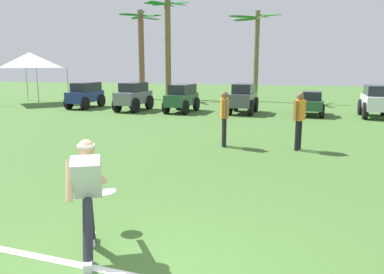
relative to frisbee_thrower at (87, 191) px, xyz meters
The scene contains 14 objects.
frisbee_thrower is the anchor object (origin of this frame).
frisbee_in_flight 0.72m from the frisbee_thrower, 98.00° to the left, with size 0.37×0.37×0.06m.
teammate_near_sideline 6.45m from the frisbee_thrower, 84.30° to the left, with size 0.28×0.49×1.56m.
teammate_midfield 6.99m from the frisbee_thrower, 67.58° to the left, with size 0.32×0.48×1.56m.
parked_car_slot_a 16.34m from the frisbee_thrower, 119.80° to the left, with size 1.20×2.42×1.34m.
parked_car_slot_b 14.51m from the frisbee_thrower, 110.62° to the left, with size 1.37×2.43×1.40m.
parked_car_slot_c 13.96m from the frisbee_thrower, 100.84° to the left, with size 1.32×2.47×1.34m.
parked_car_slot_d 13.90m from the frisbee_thrower, 88.61° to the left, with size 1.29×2.40×1.40m.
parked_car_slot_e 14.30m from the frisbee_thrower, 76.08° to the left, with size 1.20×2.25×1.10m.
parked_car_slot_f 15.21m from the frisbee_thrower, 66.29° to the left, with size 1.28×2.40×1.40m.
palm_tree_far_left 21.22m from the frisbee_thrower, 109.69° to the left, with size 2.68×3.27×5.75m.
palm_tree_left_of_centre 21.43m from the frisbee_thrower, 104.97° to the left, with size 2.99×3.48×6.58m.
palm_tree_right_of_centre 20.15m from the frisbee_thrower, 88.93° to the left, with size 3.17×3.08×5.49m.
event_tent 19.98m from the frisbee_thrower, 128.64° to the left, with size 3.11×3.11×2.99m.
Camera 1 is at (1.53, -2.99, 2.30)m, focal length 35.00 mm.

